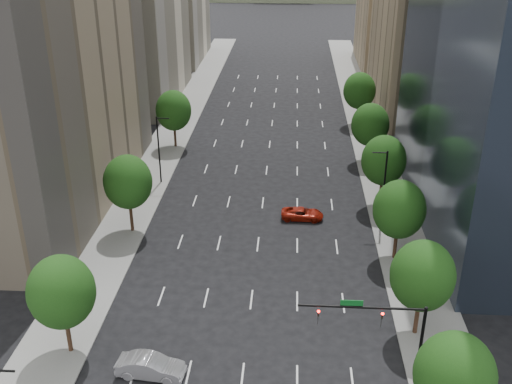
# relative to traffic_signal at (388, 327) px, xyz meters

# --- Properties ---
(sidewalk_left) EXTENTS (6.00, 200.00, 0.15)m
(sidewalk_left) POSITION_rel_traffic_signal_xyz_m (-26.03, 30.00, -5.10)
(sidewalk_left) COLOR slate
(sidewalk_left) RESTS_ON ground
(sidewalk_right) EXTENTS (6.00, 200.00, 0.15)m
(sidewalk_right) POSITION_rel_traffic_signal_xyz_m (4.97, 30.00, -5.10)
(sidewalk_right) COLOR slate
(sidewalk_right) RESTS_ON ground
(midrise_cream_left) EXTENTS (14.00, 30.00, 35.00)m
(midrise_cream_left) POSITION_rel_traffic_signal_xyz_m (-35.53, 73.00, 12.33)
(midrise_cream_left) COLOR beige
(midrise_cream_left) RESTS_ON ground
(filler_left) EXTENTS (14.00, 26.00, 18.00)m
(filler_left) POSITION_rel_traffic_signal_xyz_m (-35.53, 106.00, 3.83)
(filler_left) COLOR beige
(filler_left) RESTS_ON ground
(parking_tan_right) EXTENTS (14.00, 30.00, 30.00)m
(parking_tan_right) POSITION_rel_traffic_signal_xyz_m (14.47, 70.00, 9.83)
(parking_tan_right) COLOR #8C7759
(parking_tan_right) RESTS_ON ground
(filler_right) EXTENTS (14.00, 26.00, 16.00)m
(filler_right) POSITION_rel_traffic_signal_xyz_m (14.47, 103.00, 2.83)
(filler_right) COLOR #8C7759
(filler_right) RESTS_ON ground
(tree_right_0) EXTENTS (5.20, 5.20, 8.39)m
(tree_right_0) POSITION_rel_traffic_signal_xyz_m (3.47, -5.00, 0.22)
(tree_right_0) COLOR #382316
(tree_right_0) RESTS_ON ground
(tree_right_1) EXTENTS (5.20, 5.20, 8.75)m
(tree_right_1) POSITION_rel_traffic_signal_xyz_m (3.47, 6.00, 0.58)
(tree_right_1) COLOR #382316
(tree_right_1) RESTS_ON ground
(tree_right_2) EXTENTS (5.20, 5.20, 8.61)m
(tree_right_2) POSITION_rel_traffic_signal_xyz_m (3.47, 18.00, 0.43)
(tree_right_2) COLOR #382316
(tree_right_2) RESTS_ON ground
(tree_right_3) EXTENTS (5.20, 5.20, 8.89)m
(tree_right_3) POSITION_rel_traffic_signal_xyz_m (3.47, 30.00, 0.72)
(tree_right_3) COLOR #382316
(tree_right_3) RESTS_ON ground
(tree_right_4) EXTENTS (5.20, 5.20, 8.46)m
(tree_right_4) POSITION_rel_traffic_signal_xyz_m (3.47, 44.00, 0.29)
(tree_right_4) COLOR #382316
(tree_right_4) RESTS_ON ground
(tree_right_5) EXTENTS (5.20, 5.20, 8.75)m
(tree_right_5) POSITION_rel_traffic_signal_xyz_m (3.47, 60.00, 0.58)
(tree_right_5) COLOR #382316
(tree_right_5) RESTS_ON ground
(tree_left_0) EXTENTS (5.20, 5.20, 8.75)m
(tree_left_0) POSITION_rel_traffic_signal_xyz_m (-24.53, 2.00, 0.58)
(tree_left_0) COLOR #382316
(tree_left_0) RESTS_ON ground
(tree_left_1) EXTENTS (5.20, 5.20, 8.97)m
(tree_left_1) POSITION_rel_traffic_signal_xyz_m (-24.53, 22.00, 0.79)
(tree_left_1) COLOR #382316
(tree_left_1) RESTS_ON ground
(tree_left_2) EXTENTS (5.20, 5.20, 8.68)m
(tree_left_2) POSITION_rel_traffic_signal_xyz_m (-24.53, 48.00, 0.50)
(tree_left_2) COLOR #382316
(tree_left_2) RESTS_ON ground
(streetlight_rn) EXTENTS (1.70, 0.20, 9.00)m
(streetlight_rn) POSITION_rel_traffic_signal_xyz_m (2.91, 25.00, -0.33)
(streetlight_rn) COLOR black
(streetlight_rn) RESTS_ON ground
(streetlight_ln) EXTENTS (1.70, 0.20, 9.00)m
(streetlight_ln) POSITION_rel_traffic_signal_xyz_m (-23.96, 35.00, -0.33)
(streetlight_ln) COLOR black
(streetlight_ln) RESTS_ON ground
(traffic_signal) EXTENTS (9.12, 0.40, 7.38)m
(traffic_signal) POSITION_rel_traffic_signal_xyz_m (0.00, 0.00, 0.00)
(traffic_signal) COLOR black
(traffic_signal) RESTS_ON ground
(car_silver) EXTENTS (5.38, 2.35, 1.72)m
(car_silver) POSITION_rel_traffic_signal_xyz_m (-17.48, -0.31, -4.31)
(car_silver) COLOR #A6A6AB
(car_silver) RESTS_ON ground
(car_red_far) EXTENTS (4.86, 2.34, 1.34)m
(car_red_far) POSITION_rel_traffic_signal_xyz_m (-5.80, 26.08, -4.50)
(car_red_far) COLOR maroon
(car_red_far) RESTS_ON ground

